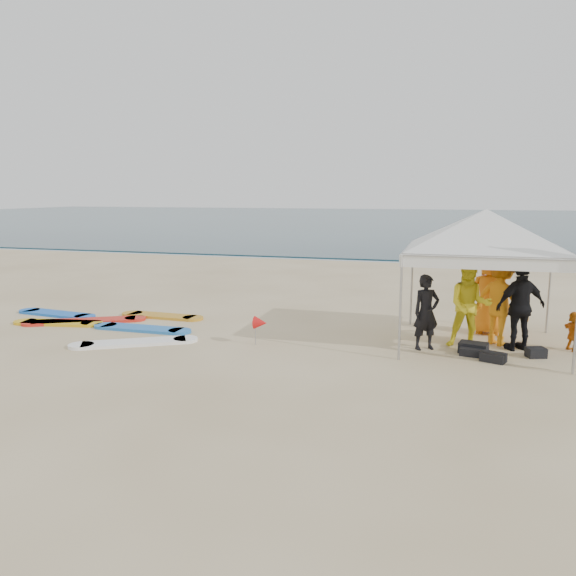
% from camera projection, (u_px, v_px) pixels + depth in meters
% --- Properties ---
extents(ground, '(120.00, 120.00, 0.00)m').
position_uv_depth(ground, '(215.00, 374.00, 10.25)').
color(ground, beige).
rests_on(ground, ground).
extents(ocean, '(160.00, 84.00, 0.08)m').
position_uv_depth(ocean, '(417.00, 220.00, 67.01)').
color(ocean, '#0C2633').
rests_on(ocean, ground).
extents(shoreline_foam, '(160.00, 1.20, 0.01)m').
position_uv_depth(shoreline_foam, '(365.00, 260.00, 27.47)').
color(shoreline_foam, silver).
rests_on(shoreline_foam, ground).
extents(person_black_a, '(0.69, 0.63, 1.59)m').
position_uv_depth(person_black_a, '(426.00, 312.00, 11.75)').
color(person_black_a, black).
rests_on(person_black_a, ground).
extents(person_yellow, '(0.94, 0.75, 1.86)m').
position_uv_depth(person_yellow, '(470.00, 305.00, 11.82)').
color(person_yellow, yellow).
rests_on(person_yellow, ground).
extents(person_orange_a, '(1.45, 1.35, 1.97)m').
position_uv_depth(person_orange_a, '(501.00, 300.00, 12.09)').
color(person_orange_a, orange).
rests_on(person_orange_a, ground).
extents(person_black_b, '(1.17, 0.91, 1.86)m').
position_uv_depth(person_black_b, '(521.00, 307.00, 11.67)').
color(person_black_b, black).
rests_on(person_black_b, ground).
extents(person_orange_b, '(1.00, 0.73, 1.87)m').
position_uv_depth(person_orange_b, '(490.00, 294.00, 13.02)').
color(person_orange_b, orange).
rests_on(person_orange_b, ground).
extents(person_seated, '(0.55, 0.81, 0.84)m').
position_uv_depth(person_seated, '(574.00, 331.00, 11.68)').
color(person_seated, '#D06912').
rests_on(person_seated, ground).
extents(canopy_tent, '(4.45, 4.45, 3.35)m').
position_uv_depth(canopy_tent, '(487.00, 210.00, 11.70)').
color(canopy_tent, '#A5A5A8').
rests_on(canopy_tent, ground).
extents(marker_pennant, '(0.28, 0.28, 0.64)m').
position_uv_depth(marker_pennant, '(261.00, 323.00, 12.09)').
color(marker_pennant, '#A5A5A8').
rests_on(marker_pennant, ground).
extents(gear_pile, '(1.73, 0.98, 0.22)m').
position_uv_depth(gear_pile, '(487.00, 351.00, 11.36)').
color(gear_pile, black).
rests_on(gear_pile, ground).
extents(surfboard_spread, '(5.71, 3.65, 0.07)m').
position_uv_depth(surfboard_spread, '(105.00, 324.00, 14.00)').
color(surfboard_spread, red).
rests_on(surfboard_spread, ground).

